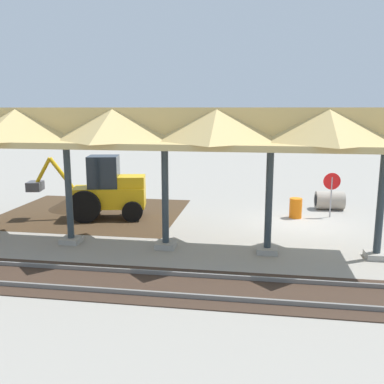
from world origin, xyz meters
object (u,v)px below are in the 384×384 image
concrete_pipe (330,200)px  traffic_barrel (296,208)px  stop_sign (332,186)px  backhoe (106,190)px

concrete_pipe → traffic_barrel: size_ratio=1.54×
traffic_barrel → stop_sign: bearing=-166.7°
backhoe → concrete_pipe: backhoe is taller
traffic_barrel → backhoe: bearing=9.3°
stop_sign → traffic_barrel: (1.57, 0.37, -1.00)m
traffic_barrel → concrete_pipe: bearing=-132.4°
stop_sign → concrete_pipe: 1.88m
stop_sign → backhoe: 10.15m
stop_sign → backhoe: (9.99, 1.75, -0.18)m
concrete_pipe → traffic_barrel: 2.63m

